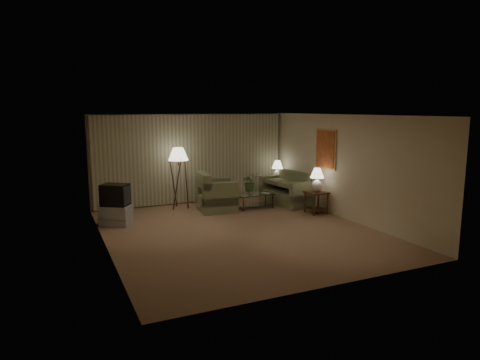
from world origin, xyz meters
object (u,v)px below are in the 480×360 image
object	(u,v)px
table_lamp_near	(317,178)
armchair	(217,196)
crt_tv	(115,195)
side_table_near	(316,199)
ottoman	(221,202)
floor_lamp	(179,177)
vase	(250,192)
side_table_far	(277,186)
sofa	(286,191)
tv_cabinet	(116,215)
coffee_table	(255,199)
table_lamp_far	(277,168)

from	to	relation	value
table_lamp_near	armchair	bearing A→B (deg)	149.38
armchair	crt_tv	size ratio (longest dim) A/B	1.65
side_table_near	ottoman	size ratio (longest dim) A/B	1.03
floor_lamp	vase	xyz separation A→B (m)	(1.85, -0.86, -0.43)
side_table_far	sofa	bearing A→B (deg)	-100.10
sofa	vase	bearing A→B (deg)	-92.12
tv_cabinet	vase	size ratio (longest dim) A/B	5.38
table_lamp_near	coffee_table	size ratio (longest dim) A/B	0.61
table_lamp_near	vase	world-z (taller)	table_lamp_near
armchair	table_lamp_far	xyz separation A→B (m)	(2.38, 0.79, 0.54)
table_lamp_near	ottoman	world-z (taller)	table_lamp_near
table_lamp_far	vase	distance (m)	1.76
table_lamp_near	tv_cabinet	xyz separation A→B (m)	(-5.20, 1.00, -0.74)
table_lamp_far	floor_lamp	bearing A→B (deg)	-178.65
table_lamp_far	ottoman	size ratio (longest dim) A/B	1.06
table_lamp_near	ottoman	distance (m)	2.79
tv_cabinet	side_table_far	bearing A→B (deg)	47.54
table_lamp_near	floor_lamp	world-z (taller)	floor_lamp
crt_tv	vase	world-z (taller)	crt_tv
crt_tv	floor_lamp	bearing A→B (deg)	64.51
sofa	side_table_far	distance (m)	0.86
crt_tv	table_lamp_far	bearing A→B (deg)	47.54
table_lamp_near	side_table_far	bearing A→B (deg)	90.00
side_table_near	table_lamp_far	world-z (taller)	table_lamp_far
tv_cabinet	vase	bearing A→B (deg)	38.39
side_table_near	side_table_far	size ratio (longest dim) A/B	1.00
tv_cabinet	armchair	bearing A→B (deg)	42.80
sofa	side_table_far	world-z (taller)	sofa
side_table_far	floor_lamp	bearing A→B (deg)	-178.65
side_table_far	table_lamp_far	distance (m)	0.57
armchair	side_table_near	bearing A→B (deg)	-113.50
crt_tv	ottoman	size ratio (longest dim) A/B	1.30
armchair	table_lamp_far	distance (m)	2.56
coffee_table	ottoman	distance (m)	0.97
armchair	crt_tv	world-z (taller)	crt_tv
sofa	table_lamp_near	xyz separation A→B (m)	(0.15, -1.35, 0.60)
sofa	armchair	distance (m)	2.23
side_table_near	coffee_table	distance (m)	1.78
armchair	floor_lamp	bearing A→B (deg)	58.45
table_lamp_far	side_table_near	bearing A→B (deg)	-90.00
coffee_table	crt_tv	distance (m)	3.97
table_lamp_far	armchair	bearing A→B (deg)	-161.72
table_lamp_far	crt_tv	size ratio (longest dim) A/B	0.81
sofa	armchair	size ratio (longest dim) A/B	1.52
tv_cabinet	vase	distance (m)	3.80
side_table_far	table_lamp_far	xyz separation A→B (m)	(-0.00, -0.00, 0.57)
tv_cabinet	coffee_table	bearing A→B (deg)	38.25
armchair	crt_tv	xyz separation A→B (m)	(-2.82, -0.40, 0.34)
floor_lamp	ottoman	xyz separation A→B (m)	(1.07, -0.57, -0.72)
tv_cabinet	table_lamp_near	bearing A→B (deg)	23.75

